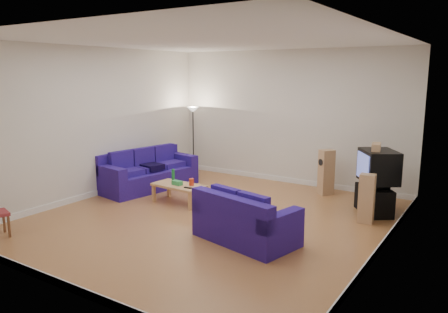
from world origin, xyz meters
The scene contains 15 objects.
room centered at (0.00, 0.00, 1.54)m, with size 6.01×6.51×3.21m.
sofa_three_seat centered at (-2.51, 0.97, 0.33)m, with size 1.35×2.41×0.88m.
sofa_loveseat centered at (1.07, -0.67, 0.30)m, with size 1.76×1.23×0.80m.
coffee_table centered at (-1.11, 0.41, 0.35)m, with size 1.13×0.62×0.40m.
bottle centered at (-1.32, 0.49, 0.54)m, with size 0.07×0.07×0.28m, color #197233.
tissue_box centered at (-1.11, 0.36, 0.44)m, with size 0.22×0.12×0.09m, color green.
red_canister centered at (-0.85, 0.49, 0.47)m, with size 0.10×0.10×0.14m, color red.
remote centered at (-0.77, 0.27, 0.41)m, with size 0.16×0.05×0.02m, color black.
tv_stand centered at (2.43, 1.93, 0.26)m, with size 0.84×0.47×0.51m, color black.
av_receiver centered at (2.46, 1.92, 0.56)m, with size 0.41×0.33×0.09m, color black.
television centered at (2.46, 1.97, 0.91)m, with size 0.92×0.98×0.61m.
centre_speaker centered at (2.41, 1.92, 1.29)m, with size 0.39×0.15×0.14m, color tan.
speaker_left centered at (1.19, 2.70, 0.50)m, with size 0.36×0.37×1.00m.
speaker_right centered at (2.45, 1.29, 0.45)m, with size 0.29×0.23×0.89m.
floor_lamp centered at (-2.45, 2.70, 1.48)m, with size 0.31×0.31×1.79m.
Camera 1 is at (4.38, -6.37, 2.64)m, focal length 35.00 mm.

